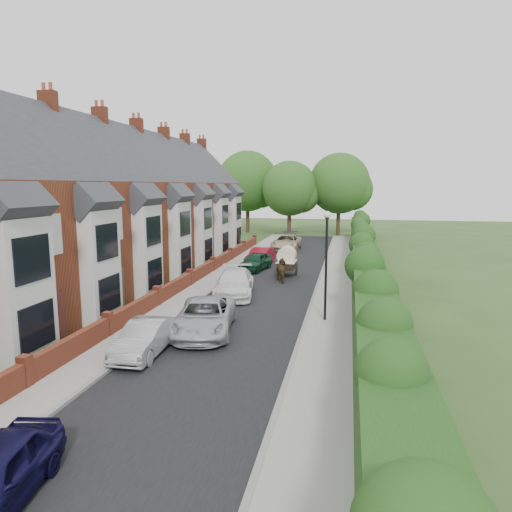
{
  "coord_description": "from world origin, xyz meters",
  "views": [
    {
      "loc": [
        4.38,
        -16.71,
        6.31
      ],
      "look_at": [
        -0.92,
        9.14,
        2.2
      ],
      "focal_mm": 32.0,
      "sensor_mm": 36.0,
      "label": 1
    }
  ],
  "objects_px": {
    "car_white": "(234,283)",
    "car_beige": "(287,242)",
    "horse": "(283,271)",
    "lamppost": "(326,252)",
    "car_red": "(260,256)",
    "car_grey": "(289,240)",
    "car_green": "(255,261)",
    "horse_cart": "(287,259)",
    "car_silver_a": "(145,338)",
    "car_silver_b": "(204,317)"
  },
  "relations": [
    {
      "from": "car_silver_a",
      "to": "car_grey",
      "type": "bearing_deg",
      "value": 85.85
    },
    {
      "from": "car_beige",
      "to": "car_silver_b",
      "type": "bearing_deg",
      "value": -88.6
    },
    {
      "from": "car_beige",
      "to": "car_grey",
      "type": "bearing_deg",
      "value": 91.4
    },
    {
      "from": "car_red",
      "to": "car_white",
      "type": "bearing_deg",
      "value": -80.55
    },
    {
      "from": "car_green",
      "to": "car_beige",
      "type": "bearing_deg",
      "value": 96.64
    },
    {
      "from": "car_silver_b",
      "to": "horse",
      "type": "distance_m",
      "value": 11.23
    },
    {
      "from": "car_white",
      "to": "car_green",
      "type": "distance_m",
      "value": 8.03
    },
    {
      "from": "car_beige",
      "to": "horse_cart",
      "type": "xyz_separation_m",
      "value": [
        1.79,
        -12.99,
        0.46
      ]
    },
    {
      "from": "lamppost",
      "to": "horse",
      "type": "bearing_deg",
      "value": 110.73
    },
    {
      "from": "car_red",
      "to": "horse_cart",
      "type": "distance_m",
      "value": 5.07
    },
    {
      "from": "car_white",
      "to": "horse",
      "type": "xyz_separation_m",
      "value": [
        2.18,
        4.3,
        -0.0
      ]
    },
    {
      "from": "car_green",
      "to": "car_silver_b",
      "type": "bearing_deg",
      "value": -76.06
    },
    {
      "from": "car_white",
      "to": "car_beige",
      "type": "height_order",
      "value": "car_white"
    },
    {
      "from": "car_silver_b",
      "to": "car_white",
      "type": "distance_m",
      "value": 6.79
    },
    {
      "from": "car_white",
      "to": "car_green",
      "type": "xyz_separation_m",
      "value": [
        -0.42,
        8.02,
        -0.08
      ]
    },
    {
      "from": "car_green",
      "to": "car_grey",
      "type": "bearing_deg",
      "value": 97.28
    },
    {
      "from": "car_white",
      "to": "car_beige",
      "type": "xyz_separation_m",
      "value": [
        0.39,
        19.2,
        -0.01
      ]
    },
    {
      "from": "car_grey",
      "to": "horse",
      "type": "height_order",
      "value": "horse"
    },
    {
      "from": "car_red",
      "to": "lamppost",
      "type": "bearing_deg",
      "value": -61.43
    },
    {
      "from": "lamppost",
      "to": "horse",
      "type": "distance_m",
      "value": 9.42
    },
    {
      "from": "lamppost",
      "to": "car_green",
      "type": "xyz_separation_m",
      "value": [
        -5.81,
        12.2,
        -2.63
      ]
    },
    {
      "from": "horse_cart",
      "to": "lamppost",
      "type": "bearing_deg",
      "value": -72.83
    },
    {
      "from": "car_beige",
      "to": "horse_cart",
      "type": "bearing_deg",
      "value": -80.76
    },
    {
      "from": "car_silver_b",
      "to": "car_green",
      "type": "xyz_separation_m",
      "value": [
        -0.81,
        14.8,
        -0.06
      ]
    },
    {
      "from": "lamppost",
      "to": "car_grey",
      "type": "bearing_deg",
      "value": 101.14
    },
    {
      "from": "car_beige",
      "to": "horse",
      "type": "relative_size",
      "value": 3.03
    },
    {
      "from": "car_grey",
      "to": "car_white",
      "type": "bearing_deg",
      "value": -97.62
    },
    {
      "from": "car_silver_a",
      "to": "car_red",
      "type": "xyz_separation_m",
      "value": [
        0.48,
        20.08,
        0.03
      ]
    },
    {
      "from": "car_red",
      "to": "car_grey",
      "type": "height_order",
      "value": "car_grey"
    },
    {
      "from": "car_grey",
      "to": "car_silver_b",
      "type": "bearing_deg",
      "value": -96.56
    },
    {
      "from": "car_beige",
      "to": "car_grey",
      "type": "relative_size",
      "value": 1.06
    },
    {
      "from": "car_beige",
      "to": "horse",
      "type": "bearing_deg",
      "value": -81.75
    },
    {
      "from": "car_green",
      "to": "horse",
      "type": "bearing_deg",
      "value": -44.21
    },
    {
      "from": "car_silver_b",
      "to": "car_red",
      "type": "distance_m",
      "value": 17.26
    },
    {
      "from": "car_silver_a",
      "to": "car_grey",
      "type": "distance_m",
      "value": 30.87
    },
    {
      "from": "car_silver_b",
      "to": "horse_cart",
      "type": "bearing_deg",
      "value": 72.85
    },
    {
      "from": "car_red",
      "to": "car_silver_a",
      "type": "bearing_deg",
      "value": -84.82
    },
    {
      "from": "car_silver_b",
      "to": "car_beige",
      "type": "bearing_deg",
      "value": 80.69
    },
    {
      "from": "car_beige",
      "to": "horse",
      "type": "height_order",
      "value": "horse"
    },
    {
      "from": "car_beige",
      "to": "horse",
      "type": "xyz_separation_m",
      "value": [
        1.79,
        -14.9,
        0.0
      ]
    },
    {
      "from": "car_silver_a",
      "to": "car_beige",
      "type": "distance_m",
      "value": 28.86
    },
    {
      "from": "car_silver_a",
      "to": "car_beige",
      "type": "relative_size",
      "value": 0.72
    },
    {
      "from": "car_silver_b",
      "to": "horse_cart",
      "type": "height_order",
      "value": "horse_cart"
    },
    {
      "from": "lamppost",
      "to": "horse_cart",
      "type": "height_order",
      "value": "lamppost"
    },
    {
      "from": "lamppost",
      "to": "car_beige",
      "type": "relative_size",
      "value": 0.96
    },
    {
      "from": "car_green",
      "to": "car_beige",
      "type": "xyz_separation_m",
      "value": [
        0.81,
        11.18,
        0.08
      ]
    },
    {
      "from": "car_green",
      "to": "horse_cart",
      "type": "distance_m",
      "value": 3.22
    },
    {
      "from": "lamppost",
      "to": "car_silver_a",
      "type": "relative_size",
      "value": 1.33
    },
    {
      "from": "car_green",
      "to": "car_grey",
      "type": "height_order",
      "value": "car_grey"
    },
    {
      "from": "horse",
      "to": "lamppost",
      "type": "bearing_deg",
      "value": 88.6
    }
  ]
}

